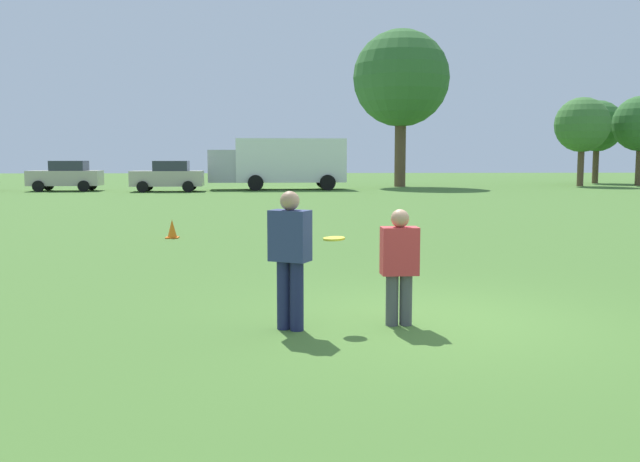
# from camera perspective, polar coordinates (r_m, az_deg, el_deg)

# --- Properties ---
(ground_plane) EXTENTS (155.65, 155.65, 0.00)m
(ground_plane) POSITION_cam_1_polar(r_m,az_deg,el_deg) (9.03, 9.25, -7.26)
(ground_plane) COLOR #47702D
(player_thrower) EXTENTS (0.54, 0.45, 1.68)m
(player_thrower) POSITION_cam_1_polar(r_m,az_deg,el_deg) (8.25, -2.50, -1.76)
(player_thrower) COLOR #1E234C
(player_thrower) RESTS_ON ground
(player_defender) EXTENTS (0.46, 0.28, 1.45)m
(player_defender) POSITION_cam_1_polar(r_m,az_deg,el_deg) (8.54, 6.59, -2.51)
(player_defender) COLOR #4C4C51
(player_defender) RESTS_ON ground
(frisbee) EXTENTS (0.27, 0.27, 0.04)m
(frisbee) POSITION_cam_1_polar(r_m,az_deg,el_deg) (8.48, 1.16, -0.63)
(frisbee) COLOR yellow
(traffic_cone) EXTENTS (0.32, 0.32, 0.48)m
(traffic_cone) POSITION_cam_1_polar(r_m,az_deg,el_deg) (18.04, -12.13, 0.14)
(traffic_cone) COLOR #D8590C
(traffic_cone) RESTS_ON ground
(parked_car_mid_left) EXTENTS (4.27, 2.35, 1.82)m
(parked_car_mid_left) POSITION_cam_1_polar(r_m,az_deg,el_deg) (44.44, -20.26, 4.32)
(parked_car_mid_left) COLOR #B7AD99
(parked_car_mid_left) RESTS_ON ground
(parked_car_center) EXTENTS (4.27, 2.35, 1.82)m
(parked_car_center) POSITION_cam_1_polar(r_m,az_deg,el_deg) (41.99, -12.44, 4.47)
(parked_car_center) COLOR #B7AD99
(parked_car_center) RESTS_ON ground
(box_truck) EXTENTS (8.59, 3.24, 3.18)m
(box_truck) POSITION_cam_1_polar(r_m,az_deg,el_deg) (43.56, -3.28, 5.75)
(box_truck) COLOR white
(box_truck) RESTS_ON ground
(tree_west_oak) EXTENTS (6.57, 6.57, 10.67)m
(tree_west_oak) POSITION_cam_1_polar(r_m,az_deg,el_deg) (48.38, 6.72, 12.39)
(tree_west_oak) COLOR brown
(tree_west_oak) RESTS_ON ground
(tree_west_maple) EXTENTS (3.81, 3.81, 6.18)m
(tree_west_maple) POSITION_cam_1_polar(r_m,az_deg,el_deg) (51.89, 20.87, 8.19)
(tree_west_maple) COLOR brown
(tree_west_maple) RESTS_ON ground
(tree_center_elm) EXTENTS (3.93, 3.93, 6.39)m
(tree_center_elm) POSITION_cam_1_polar(r_m,az_deg,el_deg) (57.94, 21.95, 8.04)
(tree_center_elm) COLOR brown
(tree_center_elm) RESTS_ON ground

